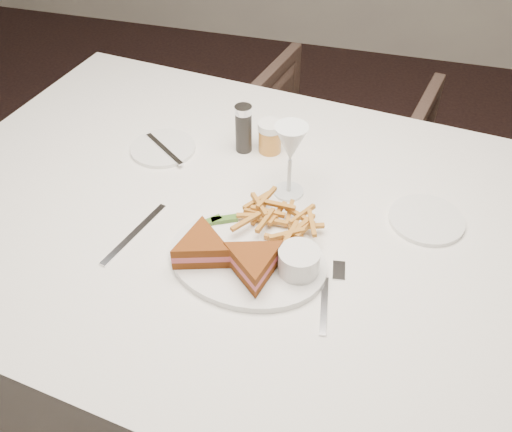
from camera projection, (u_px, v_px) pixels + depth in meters
The scene contains 4 objects.
ground at pixel (175, 402), 1.72m from camera, with size 5.00×5.00×0.00m, color black.
table at pixel (261, 325), 1.48m from camera, with size 1.57×1.04×0.75m, color white.
chair_far at pixel (333, 149), 2.16m from camera, with size 0.62×0.58×0.64m, color #4B372E.
table_setting at pixel (262, 218), 1.17m from camera, with size 0.80×0.64×0.18m.
Camera 1 is at (0.48, -0.80, 1.57)m, focal length 40.00 mm.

